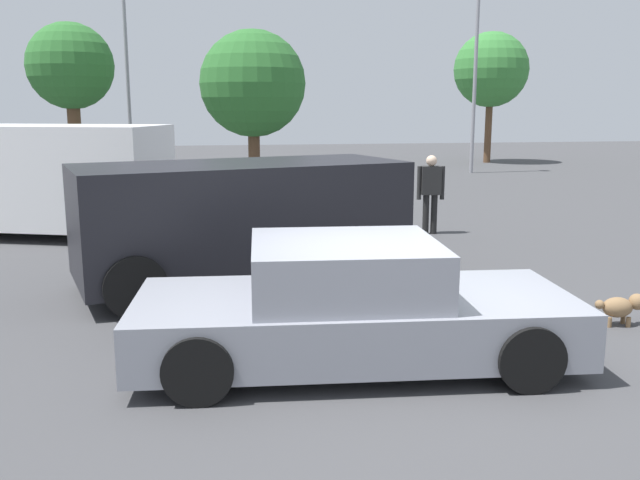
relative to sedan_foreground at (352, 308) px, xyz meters
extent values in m
plane|color=#424244|center=(0.33, -0.14, -0.59)|extent=(80.00, 80.00, 0.00)
cube|color=gray|center=(0.03, 0.00, -0.15)|extent=(4.57, 2.19, 0.56)
cube|color=gray|center=(-0.07, 0.01, 0.41)|extent=(2.00, 1.83, 0.56)
cube|color=slate|center=(0.80, -0.07, 0.41)|extent=(0.19, 1.55, 0.47)
cube|color=slate|center=(-0.95, 0.08, 0.41)|extent=(0.19, 1.55, 0.47)
cylinder|color=black|center=(1.61, 0.73, -0.27)|extent=(0.66, 0.27, 0.64)
cylinder|color=black|center=(1.46, -0.99, -0.27)|extent=(0.66, 0.27, 0.64)
cylinder|color=black|center=(-1.41, 0.98, -0.27)|extent=(0.66, 0.27, 0.64)
cylinder|color=black|center=(-1.56, -0.73, -0.27)|extent=(0.66, 0.27, 0.64)
ellipsoid|color=olive|center=(3.42, 0.61, -0.36)|extent=(0.39, 0.30, 0.25)
sphere|color=olive|center=(3.65, 0.57, -0.29)|extent=(0.20, 0.20, 0.20)
cylinder|color=olive|center=(3.55, 0.66, -0.53)|extent=(0.06, 0.06, 0.12)
cylinder|color=olive|center=(3.53, 0.53, -0.53)|extent=(0.06, 0.06, 0.12)
cylinder|color=olive|center=(3.32, 0.69, -0.53)|extent=(0.06, 0.06, 0.12)
cylinder|color=olive|center=(3.30, 0.56, -0.53)|extent=(0.06, 0.06, 0.12)
sphere|color=olive|center=(3.20, 0.64, -0.32)|extent=(0.11, 0.11, 0.11)
cube|color=white|center=(-4.65, 7.97, 0.64)|extent=(5.36, 3.55, 2.01)
cube|color=slate|center=(-2.34, 7.17, 1.08)|extent=(0.62, 1.64, 0.80)
cylinder|color=black|center=(-2.55, 8.26, -0.21)|extent=(0.80, 0.49, 0.76)
cylinder|color=black|center=(-3.19, 6.44, -0.21)|extent=(0.80, 0.49, 0.76)
cube|color=black|center=(-0.90, 3.31, 0.44)|extent=(5.00, 3.08, 1.57)
cube|color=slate|center=(-3.11, 2.71, 0.78)|extent=(0.48, 1.59, 0.63)
cylinder|color=black|center=(-2.33, 1.97, -0.19)|extent=(0.84, 0.45, 0.80)
cylinder|color=black|center=(-2.81, 3.74, -0.19)|extent=(0.84, 0.45, 0.80)
cylinder|color=black|center=(1.01, 2.88, -0.19)|extent=(0.84, 0.45, 0.80)
cylinder|color=black|center=(0.53, 4.64, -0.19)|extent=(0.84, 0.45, 0.80)
cylinder|color=black|center=(3.09, 6.75, -0.18)|extent=(0.13, 0.13, 0.82)
cylinder|color=black|center=(3.26, 6.73, -0.18)|extent=(0.13, 0.13, 0.82)
cube|color=#262626|center=(3.18, 6.74, 0.52)|extent=(0.43, 0.29, 0.58)
cylinder|color=#262626|center=(2.94, 6.77, 0.47)|extent=(0.09, 0.09, 0.68)
cylinder|color=#262626|center=(3.42, 6.71, 0.47)|extent=(0.09, 0.09, 0.68)
sphere|color=beige|center=(3.18, 6.74, 0.92)|extent=(0.22, 0.22, 0.22)
cylinder|color=gray|center=(-4.06, 20.95, 2.84)|extent=(0.14, 0.14, 6.86)
cylinder|color=gray|center=(9.11, 18.89, 3.05)|extent=(0.14, 0.14, 7.27)
cylinder|color=brown|center=(-5.54, 17.58, 0.83)|extent=(0.43, 0.43, 2.84)
sphere|color=#2D6B2D|center=(-5.54, 17.58, 3.31)|extent=(2.82, 2.82, 2.82)
cylinder|color=brown|center=(0.26, 15.30, 0.44)|extent=(0.37, 0.37, 2.05)
sphere|color=#2D6B2D|center=(0.26, 15.30, 2.70)|extent=(3.32, 3.32, 3.32)
cylinder|color=brown|center=(11.78, 23.48, 0.89)|extent=(0.31, 0.31, 2.96)
sphere|color=#387F38|center=(11.78, 23.48, 3.64)|extent=(3.38, 3.38, 3.38)
camera|label=1|loc=(-1.49, -6.49, 2.02)|focal=38.11mm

